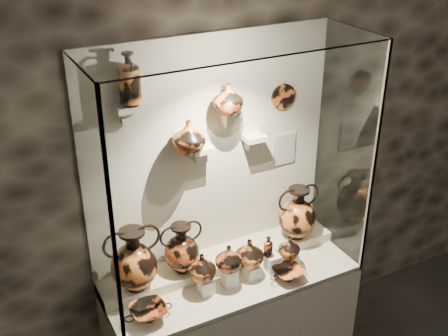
# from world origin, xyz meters

# --- Properties ---
(wall_back) EXTENTS (5.00, 0.02, 3.20)m
(wall_back) POSITION_xyz_m (0.00, 2.50, 1.60)
(wall_back) COLOR black
(wall_back) RESTS_ON ground
(plinth) EXTENTS (1.70, 0.60, 0.80)m
(plinth) POSITION_xyz_m (0.00, 2.18, 0.40)
(plinth) COLOR beige
(plinth) RESTS_ON floor
(front_tier) EXTENTS (1.68, 0.58, 0.03)m
(front_tier) POSITION_xyz_m (0.00, 2.18, 0.82)
(front_tier) COLOR beige
(front_tier) RESTS_ON plinth
(rear_tier) EXTENTS (1.70, 0.25, 0.10)m
(rear_tier) POSITION_xyz_m (0.00, 2.35, 0.85)
(rear_tier) COLOR beige
(rear_tier) RESTS_ON plinth
(back_panel) EXTENTS (1.70, 0.03, 1.60)m
(back_panel) POSITION_xyz_m (0.00, 2.50, 1.60)
(back_panel) COLOR beige
(back_panel) RESTS_ON plinth
(glass_front) EXTENTS (1.70, 0.01, 1.60)m
(glass_front) POSITION_xyz_m (0.00, 1.88, 1.60)
(glass_front) COLOR white
(glass_front) RESTS_ON plinth
(glass_left) EXTENTS (0.01, 0.60, 1.60)m
(glass_left) POSITION_xyz_m (-0.85, 2.18, 1.60)
(glass_left) COLOR white
(glass_left) RESTS_ON plinth
(glass_right) EXTENTS (0.01, 0.60, 1.60)m
(glass_right) POSITION_xyz_m (0.85, 2.18, 1.60)
(glass_right) COLOR white
(glass_right) RESTS_ON plinth
(glass_top) EXTENTS (1.70, 0.60, 0.01)m
(glass_top) POSITION_xyz_m (0.00, 2.18, 2.40)
(glass_top) COLOR white
(glass_top) RESTS_ON back_panel
(frame_post_left) EXTENTS (0.02, 0.02, 1.60)m
(frame_post_left) POSITION_xyz_m (-0.84, 1.89, 1.60)
(frame_post_left) COLOR gray
(frame_post_left) RESTS_ON plinth
(frame_post_right) EXTENTS (0.02, 0.02, 1.60)m
(frame_post_right) POSITION_xyz_m (0.84, 1.89, 1.60)
(frame_post_right) COLOR gray
(frame_post_right) RESTS_ON plinth
(pedestal_a) EXTENTS (0.09, 0.09, 0.10)m
(pedestal_a) POSITION_xyz_m (-0.22, 2.13, 0.88)
(pedestal_a) COLOR silver
(pedestal_a) RESTS_ON front_tier
(pedestal_b) EXTENTS (0.09, 0.09, 0.13)m
(pedestal_b) POSITION_xyz_m (-0.05, 2.13, 0.90)
(pedestal_b) COLOR silver
(pedestal_b) RESTS_ON front_tier
(pedestal_c) EXTENTS (0.09, 0.09, 0.09)m
(pedestal_c) POSITION_xyz_m (0.12, 2.13, 0.88)
(pedestal_c) COLOR silver
(pedestal_c) RESTS_ON front_tier
(pedestal_d) EXTENTS (0.09, 0.09, 0.12)m
(pedestal_d) POSITION_xyz_m (0.28, 2.13, 0.89)
(pedestal_d) COLOR silver
(pedestal_d) RESTS_ON front_tier
(pedestal_e) EXTENTS (0.09, 0.09, 0.08)m
(pedestal_e) POSITION_xyz_m (0.42, 2.13, 0.87)
(pedestal_e) COLOR silver
(pedestal_e) RESTS_ON front_tier
(bracket_ul) EXTENTS (0.14, 0.12, 0.04)m
(bracket_ul) POSITION_xyz_m (-0.55, 2.42, 2.05)
(bracket_ul) COLOR beige
(bracket_ul) RESTS_ON back_panel
(bracket_ca) EXTENTS (0.14, 0.12, 0.04)m
(bracket_ca) POSITION_xyz_m (-0.10, 2.42, 1.70)
(bracket_ca) COLOR beige
(bracket_ca) RESTS_ON back_panel
(bracket_cb) EXTENTS (0.10, 0.12, 0.04)m
(bracket_cb) POSITION_xyz_m (0.10, 2.42, 1.90)
(bracket_cb) COLOR beige
(bracket_cb) RESTS_ON back_panel
(bracket_cc) EXTENTS (0.14, 0.12, 0.04)m
(bracket_cc) POSITION_xyz_m (0.28, 2.42, 1.70)
(bracket_cc) COLOR beige
(bracket_cc) RESTS_ON back_panel
(amphora_left) EXTENTS (0.35, 0.35, 0.43)m
(amphora_left) POSITION_xyz_m (-0.63, 2.30, 1.11)
(amphora_left) COLOR orange
(amphora_left) RESTS_ON rear_tier
(amphora_mid) EXTENTS (0.33, 0.33, 0.35)m
(amphora_mid) POSITION_xyz_m (-0.29, 2.33, 1.07)
(amphora_mid) COLOR #A5431D
(amphora_mid) RESTS_ON rear_tier
(amphora_right) EXTENTS (0.39, 0.39, 0.40)m
(amphora_right) POSITION_xyz_m (0.59, 2.31, 1.10)
(amphora_right) COLOR orange
(amphora_right) RESTS_ON rear_tier
(jug_a) EXTENTS (0.20, 0.20, 0.19)m
(jug_a) POSITION_xyz_m (-0.24, 2.15, 1.02)
(jug_a) COLOR orange
(jug_a) RESTS_ON pedestal_a
(jug_b) EXTENTS (0.20, 0.20, 0.18)m
(jug_b) POSITION_xyz_m (-0.06, 2.12, 1.05)
(jug_b) COLOR #A5431D
(jug_b) RESTS_ON pedestal_b
(jug_c) EXTENTS (0.22, 0.22, 0.20)m
(jug_c) POSITION_xyz_m (0.10, 2.15, 1.02)
(jug_c) COLOR orange
(jug_c) RESTS_ON pedestal_c
(jug_e) EXTENTS (0.18, 0.18, 0.16)m
(jug_e) POSITION_xyz_m (0.40, 2.11, 0.99)
(jug_e) COLOR orange
(jug_e) RESTS_ON pedestal_e
(lekythos_small) EXTENTS (0.10, 0.10, 0.17)m
(lekythos_small) POSITION_xyz_m (0.25, 2.14, 1.03)
(lekythos_small) COLOR #A5431D
(lekythos_small) RESTS_ON pedestal_d
(kylix_left) EXTENTS (0.29, 0.25, 0.11)m
(kylix_left) POSITION_xyz_m (-0.63, 2.06, 0.89)
(kylix_left) COLOR #A5431D
(kylix_left) RESTS_ON front_tier
(kylix_right) EXTENTS (0.27, 0.24, 0.10)m
(kylix_right) POSITION_xyz_m (0.32, 2.00, 0.88)
(kylix_right) COLOR orange
(kylix_right) RESTS_ON front_tier
(lekythos_tall) EXTENTS (0.15, 0.15, 0.34)m
(lekythos_tall) POSITION_xyz_m (-0.53, 2.40, 2.24)
(lekythos_tall) COLOR orange
(lekythos_tall) RESTS_ON bracket_ul
(ovoid_vase_a) EXTENTS (0.25, 0.25, 0.21)m
(ovoid_vase_a) POSITION_xyz_m (-0.20, 2.37, 1.82)
(ovoid_vase_a) COLOR #A5431D
(ovoid_vase_a) RESTS_ON bracket_ca
(ovoid_vase_b) EXTENTS (0.21, 0.21, 0.20)m
(ovoid_vase_b) POSITION_xyz_m (0.07, 2.38, 2.02)
(ovoid_vase_b) COLOR #A5431D
(ovoid_vase_b) RESTS_ON bracket_cb
(wall_plate) EXTENTS (0.17, 0.02, 0.17)m
(wall_plate) POSITION_xyz_m (0.52, 2.47, 1.93)
(wall_plate) COLOR #B35023
(wall_plate) RESTS_ON back_panel
(info_placard) EXTENTS (0.17, 0.01, 0.23)m
(info_placard) POSITION_xyz_m (0.56, 2.47, 1.53)
(info_placard) COLOR beige
(info_placard) RESTS_ON back_panel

